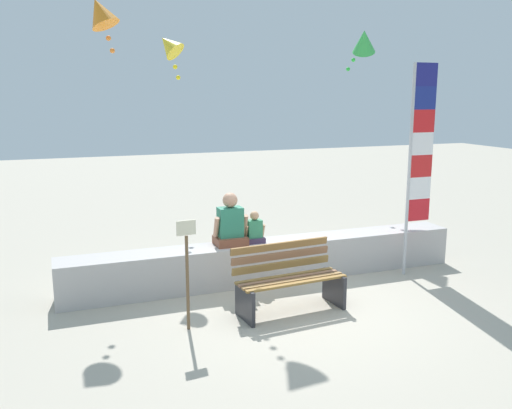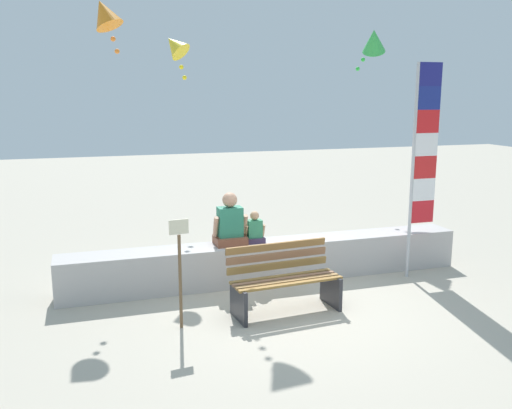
{
  "view_description": "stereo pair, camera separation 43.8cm",
  "coord_description": "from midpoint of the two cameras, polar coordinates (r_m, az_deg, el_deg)",
  "views": [
    {
      "loc": [
        -3.09,
        -6.47,
        2.86
      ],
      "look_at": [
        -0.21,
        1.19,
        1.22
      ],
      "focal_mm": 38.65,
      "sensor_mm": 36.0,
      "label": 1
    },
    {
      "loc": [
        -2.67,
        -6.61,
        2.86
      ],
      "look_at": [
        -0.21,
        1.19,
        1.22
      ],
      "focal_mm": 38.65,
      "sensor_mm": 36.0,
      "label": 2
    }
  ],
  "objects": [
    {
      "name": "kite_yellow",
      "position": [
        10.0,
        -7.11,
        15.98
      ],
      "size": [
        0.64,
        0.63,
        0.84
      ],
      "color": "yellow"
    },
    {
      "name": "kite_green",
      "position": [
        11.67,
        13.19,
        16.15
      ],
      "size": [
        0.72,
        0.78,
        0.89
      ],
      "color": "green"
    },
    {
      "name": "seawall_ledge",
      "position": [
        8.63,
        2.78,
        -5.84
      ],
      "size": [
        6.33,
        0.57,
        0.62
      ],
      "primitive_type": "cube",
      "color": "#B4AEAC",
      "rests_on": "ground"
    },
    {
      "name": "person_adult",
      "position": [
        8.31,
        -1.2,
        -2.08
      ],
      "size": [
        0.52,
        0.38,
        0.8
      ],
      "color": "brown",
      "rests_on": "seawall_ledge"
    },
    {
      "name": "park_bench",
      "position": [
        7.43,
        4.61,
        -7.93
      ],
      "size": [
        1.51,
        0.72,
        0.88
      ],
      "color": "olive",
      "rests_on": "ground"
    },
    {
      "name": "sign_post",
      "position": [
        6.78,
        -6.06,
        -6.26
      ],
      "size": [
        0.24,
        0.04,
        1.38
      ],
      "color": "brown",
      "rests_on": "ground"
    },
    {
      "name": "ground_plane",
      "position": [
        7.69,
        5.88,
        -10.51
      ],
      "size": [
        40.0,
        40.0,
        0.0
      ],
      "primitive_type": "plane",
      "color": "#B1A896"
    },
    {
      "name": "flag_banner",
      "position": [
        8.91,
        18.12,
        4.93
      ],
      "size": [
        0.44,
        0.05,
        3.33
      ],
      "color": "#B7B7BC",
      "rests_on": "ground"
    },
    {
      "name": "kite_orange",
      "position": [
        9.12,
        -14.0,
        18.62
      ],
      "size": [
        0.72,
        0.69,
        0.86
      ],
      "color": "orange"
    },
    {
      "name": "person_child",
      "position": [
        8.45,
        1.33,
        -2.69
      ],
      "size": [
        0.32,
        0.24,
        0.49
      ],
      "color": "#3C2E4B",
      "rests_on": "seawall_ledge"
    }
  ]
}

